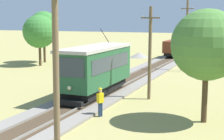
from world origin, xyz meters
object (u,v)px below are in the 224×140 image
at_px(utility_pole_distant, 214,32).
at_px(tree_left_near, 39,32).
at_px(utility_pole_foreground, 56,71).
at_px(gravel_pile, 139,55).
at_px(utility_pole_far, 205,33).
at_px(freight_car, 174,48).
at_px(utility_pole_horizon, 221,29).
at_px(tree_right_far, 44,26).
at_px(red_tram, 96,68).
at_px(second_worker, 73,79).
at_px(tree_left_far, 207,45).
at_px(track_worker, 100,101).
at_px(utility_pole_near_tram, 150,52).
at_px(utility_pole_mid, 187,35).

relative_size(utility_pole_distant, tree_left_near, 1.04).
distance_m(utility_pole_foreground, gravel_pile, 39.14).
bearing_deg(utility_pole_far, freight_car, -134.32).
xyz_separation_m(utility_pole_horizon, tree_right_far, (-19.06, -42.43, 1.39)).
bearing_deg(red_tram, second_worker, 155.00).
xyz_separation_m(tree_left_near, tree_left_far, (22.17, -16.23, 0.15)).
bearing_deg(gravel_pile, track_worker, -76.28).
bearing_deg(gravel_pile, tree_left_near, -123.37).
relative_size(utility_pole_near_tram, utility_pole_far, 0.94).
bearing_deg(utility_pole_near_tram, utility_pole_far, 90.00).
distance_m(utility_pole_mid, gravel_pile, 14.46).
height_order(utility_pole_horizon, gravel_pile, utility_pole_horizon).
bearing_deg(red_tram, utility_pole_near_tram, 12.73).
xyz_separation_m(utility_pole_mid, utility_pole_horizon, (-0.00, 42.94, -0.52)).
height_order(utility_pole_distant, utility_pole_horizon, utility_pole_horizon).
bearing_deg(second_worker, utility_pole_far, -45.90).
relative_size(freight_car, second_worker, 2.91).
relative_size(utility_pole_foreground, utility_pole_mid, 0.97).
height_order(utility_pole_mid, utility_pole_far, utility_pole_mid).
xyz_separation_m(utility_pole_far, utility_pole_distant, (-0.00, 12.42, -0.28)).
xyz_separation_m(utility_pole_distant, gravel_pile, (-8.95, -17.66, -2.98)).
bearing_deg(red_tram, utility_pole_far, 82.95).
bearing_deg(utility_pole_mid, tree_left_near, -171.88).
relative_size(utility_pole_foreground, gravel_pile, 2.55).
relative_size(utility_pole_horizon, tree_left_far, 1.07).
height_order(utility_pole_horizon, tree_left_near, utility_pole_horizon).
height_order(utility_pole_distant, tree_right_far, tree_right_far).
distance_m(red_tram, utility_pole_near_tram, 4.17).
bearing_deg(utility_pole_near_tram, track_worker, -104.61).
bearing_deg(utility_pole_foreground, tree_left_far, 62.06).
relative_size(track_worker, tree_left_far, 0.28).
xyz_separation_m(utility_pole_foreground, tree_right_far, (-19.06, 27.70, 1.00)).
relative_size(utility_pole_distant, utility_pole_horizon, 0.96).
distance_m(utility_pole_far, track_worker, 36.15).
height_order(freight_car, utility_pole_horizon, utility_pole_horizon).
bearing_deg(tree_left_near, utility_pole_mid, 8.12).
relative_size(utility_pole_far, tree_left_far, 1.11).
bearing_deg(gravel_pile, second_worker, -84.40).
height_order(freight_car, tree_left_near, tree_left_near).
relative_size(red_tram, second_worker, 4.79).
bearing_deg(tree_left_near, utility_pole_near_tram, -34.10).
relative_size(utility_pole_mid, tree_left_far, 1.23).
bearing_deg(utility_pole_distant, tree_left_far, -84.58).
relative_size(red_tram, tree_left_near, 1.35).
height_order(utility_pole_foreground, tree_left_near, utility_pole_foreground).
distance_m(utility_pole_far, tree_right_far, 24.58).
distance_m(utility_pole_mid, tree_left_far, 19.28).
distance_m(red_tram, tree_left_far, 9.27).
height_order(red_tram, freight_car, red_tram).
distance_m(utility_pole_distant, gravel_pile, 20.02).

